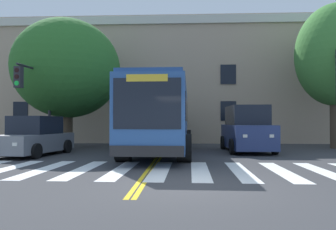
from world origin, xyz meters
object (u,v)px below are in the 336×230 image
(traffic_light_far_corner, at_px, (37,91))
(street_tree_curbside_large, at_px, (336,55))
(city_bus, at_px, (161,116))
(street_tree_curbside_small, at_px, (68,69))
(car_navy_far_lane, at_px, (247,130))
(car_grey_near_lane, at_px, (34,138))
(car_teal_behind_bus, at_px, (172,132))

(traffic_light_far_corner, distance_m, street_tree_curbside_large, 17.05)
(city_bus, xyz_separation_m, street_tree_curbside_small, (-5.78, 3.04, 2.89))
(city_bus, relative_size, street_tree_curbside_small, 1.27)
(car_navy_far_lane, bearing_deg, traffic_light_far_corner, -174.77)
(car_grey_near_lane, height_order, car_teal_behind_bus, car_grey_near_lane)
(car_grey_near_lane, distance_m, car_teal_behind_bus, 11.09)
(car_grey_near_lane, distance_m, street_tree_curbside_small, 5.69)
(city_bus, xyz_separation_m, car_grey_near_lane, (-5.86, -1.10, -1.01))
(city_bus, relative_size, car_navy_far_lane, 2.21)
(car_grey_near_lane, distance_m, street_tree_curbside_large, 17.35)
(car_teal_behind_bus, height_order, traffic_light_far_corner, traffic_light_far_corner)
(car_grey_near_lane, relative_size, car_teal_behind_bus, 1.14)
(street_tree_curbside_large, relative_size, street_tree_curbside_small, 1.01)
(car_navy_far_lane, distance_m, traffic_light_far_corner, 11.02)
(car_grey_near_lane, distance_m, traffic_light_far_corner, 2.72)
(car_navy_far_lane, relative_size, car_teal_behind_bus, 1.22)
(city_bus, distance_m, car_navy_far_lane, 4.62)
(car_navy_far_lane, distance_m, street_tree_curbside_small, 10.95)
(car_grey_near_lane, height_order, street_tree_curbside_small, street_tree_curbside_small)
(car_navy_far_lane, bearing_deg, street_tree_curbside_large, 23.18)
(traffic_light_far_corner, bearing_deg, car_grey_near_lane, -68.41)
(car_teal_behind_bus, height_order, street_tree_curbside_large, street_tree_curbside_large)
(city_bus, relative_size, car_teal_behind_bus, 2.69)
(car_grey_near_lane, relative_size, car_navy_far_lane, 0.94)
(car_teal_behind_bus, xyz_separation_m, traffic_light_far_corner, (-6.63, -7.92, 2.35))
(city_bus, bearing_deg, car_teal_behind_bus, 88.32)
(city_bus, xyz_separation_m, car_navy_far_lane, (4.40, 1.23, -0.71))
(car_grey_near_lane, distance_m, car_navy_far_lane, 10.53)
(city_bus, distance_m, car_teal_behind_bus, 8.23)
(city_bus, bearing_deg, car_grey_near_lane, -169.41)
(car_grey_near_lane, height_order, street_tree_curbside_large, street_tree_curbside_large)
(city_bus, height_order, car_navy_far_lane, city_bus)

